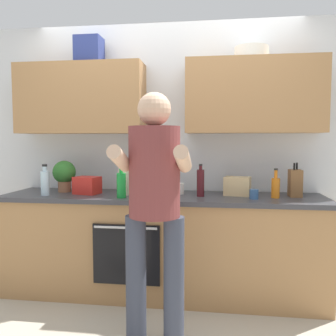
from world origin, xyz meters
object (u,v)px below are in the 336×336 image
cup_coffee (180,189)px  grocery_bag_bread (237,186)px  bottle_soda (121,184)px  bottle_oil (159,179)px  bottle_juice (276,187)px  grocery_bag_rice (131,181)px  bottle_water (45,182)px  person_standing (154,198)px  potted_herb (64,174)px  knife_block (295,183)px  cup_tea (254,194)px  grocery_bag_crisps (87,185)px  bottle_wine (201,182)px

cup_coffee → grocery_bag_bread: (0.51, -0.01, 0.03)m
bottle_soda → bottle_oil: size_ratio=0.91×
bottle_juice → grocery_bag_rice: 1.26m
bottle_soda → bottle_oil: bearing=36.7°
bottle_water → bottle_juice: size_ratio=1.10×
bottle_soda → cup_coffee: 0.55m
person_standing → grocery_bag_rice: 0.88m
bottle_water → potted_herb: (0.08, 0.22, 0.05)m
bottle_juice → knife_block: size_ratio=0.85×
person_standing → cup_tea: 0.99m
bottle_oil → cup_coffee: bottle_oil is taller
cup_tea → knife_block: knife_block is taller
cup_coffee → grocery_bag_crisps: (-0.83, -0.11, 0.03)m
bottle_juice → potted_herb: 1.92m
bottle_soda → grocery_bag_rice: bottle_soda is taller
cup_coffee → knife_block: size_ratio=0.33×
bottle_juice → knife_block: 0.20m
bottle_soda → cup_tea: bearing=4.2°
grocery_bag_rice → bottle_water: bearing=-167.5°
grocery_bag_rice → cup_coffee: bearing=9.3°
bottle_juice → knife_block: bearing=28.5°
bottle_oil → bottle_wine: (0.37, -0.05, -0.02)m
person_standing → bottle_oil: bearing=97.1°
potted_herb → grocery_bag_bread: size_ratio=1.32×
bottle_oil → bottle_wine: bearing=-8.3°
potted_herb → grocery_bag_crisps: size_ratio=1.38×
bottle_soda → bottle_wine: size_ratio=1.02×
bottle_water → bottle_oil: bottle_oil is taller
bottle_juice → bottle_oil: (-1.00, 0.05, 0.05)m
bottle_juice → cup_tea: bearing=-156.4°
bottle_oil → knife_block: size_ratio=1.08×
bottle_soda → cup_coffee: bottle_soda is taller
bottle_oil → cup_tea: (0.82, -0.13, -0.10)m
bottle_oil → cup_coffee: size_ratio=3.24×
bottle_soda → bottle_juice: size_ratio=1.14×
bottle_water → cup_tea: size_ratio=3.42×
bottle_oil → grocery_bag_rice: (-0.25, -0.01, -0.02)m
bottle_oil → bottle_wine: bottle_oil is taller
person_standing → knife_block: size_ratio=5.80×
bottle_water → potted_herb: potted_herb is taller
bottle_wine → bottle_soda: bearing=-166.4°
bottle_soda → bottle_juice: 1.30m
bottle_wine → grocery_bag_bread: (0.32, 0.11, -0.04)m
knife_block → bottle_soda: bearing=-170.0°
cup_tea → knife_block: bearing=26.1°
knife_block → bottle_oil: bearing=-177.8°
bottle_wine → cup_coffee: bearing=148.9°
potted_herb → grocery_bag_rice: size_ratio=1.24×
cup_tea → grocery_bag_rice: size_ratio=0.34×
grocery_bag_bread → bottle_oil: bearing=-175.5°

